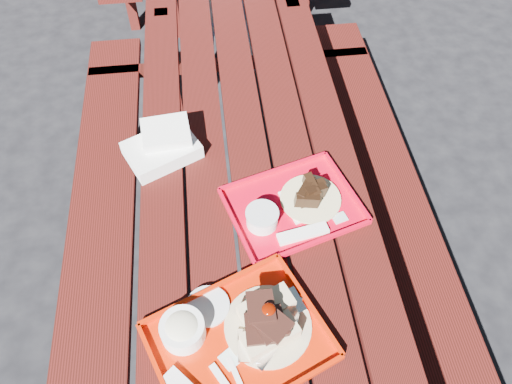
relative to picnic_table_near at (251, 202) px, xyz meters
The scene contains 5 objects.
ground 0.56m from the picnic_table_near, ahead, with size 60.00×60.00×0.00m, color black.
picnic_table_near is the anchor object (origin of this frame).
near_tray 0.62m from the picnic_table_near, 100.49° to the right, with size 0.54×0.49×0.14m.
far_tray 0.30m from the picnic_table_near, 59.21° to the right, with size 0.47×0.41×0.07m.
white_cloth 0.38m from the picnic_table_near, 159.58° to the left, with size 0.28×0.25×0.10m.
Camera 1 is at (-0.11, -1.07, 2.05)m, focal length 35.00 mm.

